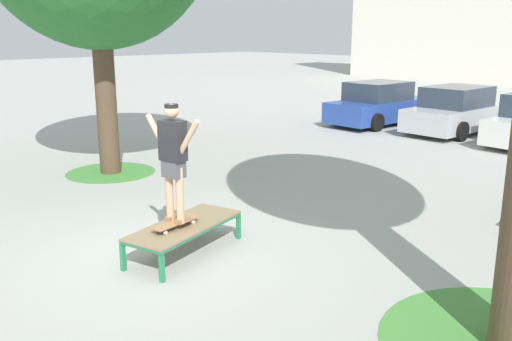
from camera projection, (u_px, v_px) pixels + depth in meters
ground_plane at (165, 256)px, 8.10m from camera, size 120.00×120.00×0.00m
skate_box at (184, 227)px, 8.11m from camera, size 1.18×2.02×0.46m
skateboard at (176, 223)px, 7.92m from camera, size 0.31×0.82×0.09m
skater at (173, 155)px, 7.68m from camera, size 1.00×0.33×1.69m
grass_patch_near_left at (111, 172)px, 12.92m from camera, size 2.05×2.05×0.01m
car_blue at (379, 105)px, 19.49m from camera, size 2.17×4.32×1.50m
car_silver at (457, 111)px, 17.86m from camera, size 2.12×4.30×1.50m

